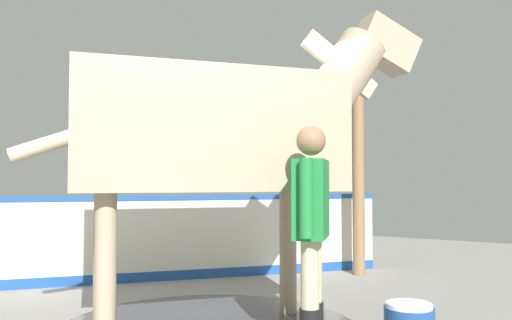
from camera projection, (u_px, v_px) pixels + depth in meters
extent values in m
cube|color=silver|center=(168.00, 240.00, 6.39)|extent=(3.70, 4.41, 0.99)
cube|color=#1E4C99|center=(168.00, 198.00, 6.41)|extent=(3.72, 4.42, 0.06)
cube|color=#1E4C99|center=(168.00, 275.00, 6.37)|extent=(3.70, 4.41, 0.12)
cylinder|color=olive|center=(358.00, 169.00, 6.80)|extent=(0.16, 0.16, 2.75)
cube|color=tan|center=(208.00, 133.00, 4.36)|extent=(2.15, 2.30, 0.98)
cylinder|color=tan|center=(288.00, 251.00, 4.83)|extent=(0.16, 0.16, 1.14)
cylinder|color=tan|center=(312.00, 259.00, 4.31)|extent=(0.16, 0.16, 1.14)
cylinder|color=tan|center=(103.00, 259.00, 4.31)|extent=(0.16, 0.16, 1.14)
cylinder|color=tan|center=(105.00, 270.00, 3.80)|extent=(0.16, 0.16, 1.14)
cylinder|color=tan|center=(340.00, 81.00, 4.76)|extent=(0.90, 0.96, 0.99)
cube|color=#C6B793|center=(340.00, 65.00, 4.77)|extent=(0.54, 0.63, 0.61)
cube|color=tan|center=(385.00, 45.00, 4.93)|extent=(0.63, 0.68, 0.56)
cylinder|color=#C6B793|center=(57.00, 141.00, 3.98)|extent=(0.54, 0.61, 0.35)
cylinder|color=#C6B793|center=(310.00, 274.00, 3.66)|extent=(0.13, 0.13, 0.48)
cylinder|color=#C6B793|center=(313.00, 269.00, 3.86)|extent=(0.13, 0.13, 0.48)
cube|color=#1E7F38|center=(311.00, 199.00, 3.78)|extent=(0.36, 0.52, 0.57)
cylinder|color=#1E7F38|center=(306.00, 198.00, 3.51)|extent=(0.09, 0.09, 0.54)
cylinder|color=#1E7F38|center=(316.00, 196.00, 4.06)|extent=(0.09, 0.09, 0.54)
sphere|color=#936B4C|center=(311.00, 141.00, 3.80)|extent=(0.22, 0.22, 0.22)
cylinder|color=white|center=(409.00, 305.00, 3.68)|extent=(0.33, 0.33, 0.03)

